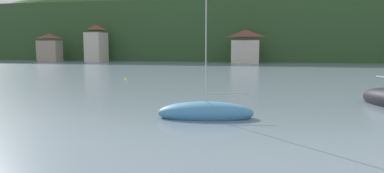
{
  "coord_description": "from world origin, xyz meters",
  "views": [
    {
      "loc": [
        4.34,
        19.51,
        4.5
      ],
      "look_at": [
        0.0,
        40.97,
        1.9
      ],
      "focal_mm": 33.17,
      "sensor_mm": 36.0,
      "label": 1
    }
  ],
  "objects_px": {
    "shore_building_westcentral": "(96,44)",
    "sailboat_mid_4": "(206,113)",
    "mooring_buoy_near": "(126,79)",
    "shore_building_central": "(246,47)",
    "shore_building_west": "(50,48)"
  },
  "relations": [
    {
      "from": "shore_building_west",
      "to": "mooring_buoy_near",
      "type": "relative_size",
      "value": 20.35
    },
    {
      "from": "mooring_buoy_near",
      "to": "shore_building_westcentral",
      "type": "bearing_deg",
      "value": 120.57
    },
    {
      "from": "shore_building_west",
      "to": "mooring_buoy_near",
      "type": "height_order",
      "value": "shore_building_west"
    },
    {
      "from": "shore_building_central",
      "to": "shore_building_west",
      "type": "bearing_deg",
      "value": -179.18
    },
    {
      "from": "shore_building_west",
      "to": "sailboat_mid_4",
      "type": "bearing_deg",
      "value": -50.71
    },
    {
      "from": "shore_building_westcentral",
      "to": "shore_building_central",
      "type": "bearing_deg",
      "value": -0.51
    },
    {
      "from": "sailboat_mid_4",
      "to": "shore_building_west",
      "type": "bearing_deg",
      "value": -59.58
    },
    {
      "from": "shore_building_westcentral",
      "to": "sailboat_mid_4",
      "type": "distance_m",
      "value": 76.47
    },
    {
      "from": "shore_building_central",
      "to": "mooring_buoy_near",
      "type": "distance_m",
      "value": 45.02
    },
    {
      "from": "shore_building_west",
      "to": "sailboat_mid_4",
      "type": "xyz_separation_m",
      "value": [
        52.51,
        -64.18,
        -3.24
      ]
    },
    {
      "from": "shore_building_westcentral",
      "to": "sailboat_mid_4",
      "type": "bearing_deg",
      "value": -58.75
    },
    {
      "from": "shore_building_westcentral",
      "to": "mooring_buoy_near",
      "type": "distance_m",
      "value": 50.42
    },
    {
      "from": "shore_building_central",
      "to": "mooring_buoy_near",
      "type": "xyz_separation_m",
      "value": [
        -13.17,
        -42.88,
        -3.92
      ]
    },
    {
      "from": "sailboat_mid_4",
      "to": "mooring_buoy_near",
      "type": "height_order",
      "value": "sailboat_mid_4"
    },
    {
      "from": "shore_building_west",
      "to": "sailboat_mid_4",
      "type": "height_order",
      "value": "sailboat_mid_4"
    }
  ]
}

